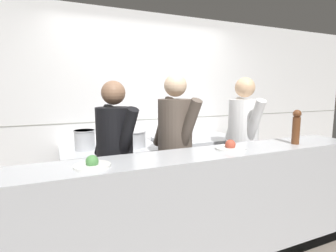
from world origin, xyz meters
name	(u,v)px	position (x,y,z in m)	size (l,w,h in m)	color
ground_plane	(195,249)	(0.00, 0.00, 0.00)	(14.00, 14.00, 0.00)	#6B6056
wall_back_tiled	(147,109)	(0.00, 1.40, 1.30)	(8.00, 0.06, 2.60)	white
oven_range	(112,182)	(-0.60, 1.00, 0.44)	(1.16, 0.71, 0.88)	#38383D
prep_counter	(197,170)	(0.59, 1.00, 0.45)	(1.12, 0.65, 0.91)	#B7BABF
pass_counter	(209,210)	(-0.01, -0.25, 0.52)	(3.18, 0.45, 1.04)	#B7BABF
stock_pot	(85,139)	(-0.90, 1.02, 1.00)	(0.24, 0.24, 0.23)	#B7BABF
sauce_pot	(133,138)	(-0.35, 0.95, 0.98)	(0.33, 0.33, 0.20)	#B7BABF
mixing_bowl_steel	(194,133)	(0.57, 1.06, 0.96)	(0.29, 0.29, 0.11)	#B7BABF
plated_dish_main	(92,164)	(-0.99, -0.29, 1.07)	(0.25, 0.25, 0.09)	white
plated_dish_appetiser	(230,147)	(0.21, -0.24, 1.07)	(0.27, 0.27, 0.09)	white
pepper_mill	(296,126)	(0.93, -0.31, 1.22)	(0.08, 0.08, 0.34)	brown
chef_head_cook	(115,160)	(-0.71, 0.29, 0.92)	(0.42, 0.71, 1.65)	black
chef_sous	(175,149)	(-0.09, 0.29, 0.96)	(0.42, 0.76, 1.73)	black
chef_line	(243,143)	(0.79, 0.29, 0.95)	(0.40, 0.75, 1.71)	black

